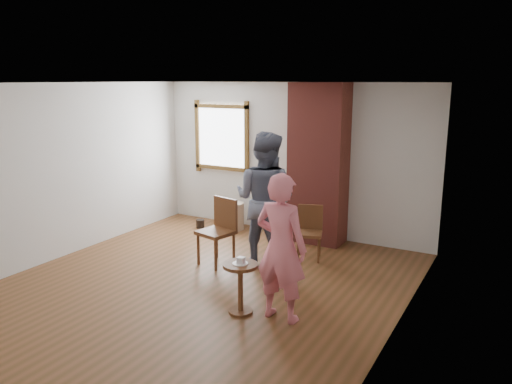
{
  "coord_description": "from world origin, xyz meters",
  "views": [
    {
      "loc": [
        3.59,
        -4.96,
        2.64
      ],
      "look_at": [
        0.39,
        0.8,
        1.15
      ],
      "focal_mm": 35.0,
      "sensor_mm": 36.0,
      "label": 1
    }
  ],
  "objects_px": {
    "dining_chair_right": "(310,229)",
    "side_table": "(240,280)",
    "person_pink": "(281,248)",
    "stoneware_crock": "(234,216)",
    "dining_chair_left": "(220,227)",
    "man": "(265,199)"
  },
  "relations": [
    {
      "from": "stoneware_crock",
      "to": "dining_chair_left",
      "type": "relative_size",
      "value": 0.51
    },
    {
      "from": "side_table",
      "to": "dining_chair_left",
      "type": "bearing_deg",
      "value": 131.3
    },
    {
      "from": "dining_chair_right",
      "to": "side_table",
      "type": "relative_size",
      "value": 1.33
    },
    {
      "from": "dining_chair_right",
      "to": "side_table",
      "type": "xyz_separation_m",
      "value": [
        0.03,
        -2.08,
        -0.05
      ]
    },
    {
      "from": "dining_chair_left",
      "to": "side_table",
      "type": "height_order",
      "value": "dining_chair_left"
    },
    {
      "from": "dining_chair_left",
      "to": "stoneware_crock",
      "type": "bearing_deg",
      "value": 127.84
    },
    {
      "from": "stoneware_crock",
      "to": "dining_chair_right",
      "type": "xyz_separation_m",
      "value": [
        1.78,
        -0.7,
        0.21
      ]
    },
    {
      "from": "side_table",
      "to": "person_pink",
      "type": "height_order",
      "value": "person_pink"
    },
    {
      "from": "stoneware_crock",
      "to": "dining_chair_right",
      "type": "distance_m",
      "value": 1.92
    },
    {
      "from": "stoneware_crock",
      "to": "dining_chair_left",
      "type": "bearing_deg",
      "value": -65.07
    },
    {
      "from": "dining_chair_right",
      "to": "person_pink",
      "type": "relative_size",
      "value": 0.48
    },
    {
      "from": "man",
      "to": "side_table",
      "type": "bearing_deg",
      "value": 107.65
    },
    {
      "from": "stoneware_crock",
      "to": "man",
      "type": "bearing_deg",
      "value": -43.88
    },
    {
      "from": "man",
      "to": "person_pink",
      "type": "xyz_separation_m",
      "value": [
        0.96,
        -1.42,
        -0.13
      ]
    },
    {
      "from": "dining_chair_right",
      "to": "man",
      "type": "xyz_separation_m",
      "value": [
        -0.47,
        -0.56,
        0.52
      ]
    },
    {
      "from": "man",
      "to": "person_pink",
      "type": "relative_size",
      "value": 1.16
    },
    {
      "from": "stoneware_crock",
      "to": "person_pink",
      "type": "distance_m",
      "value": 3.56
    },
    {
      "from": "man",
      "to": "dining_chair_left",
      "type": "bearing_deg",
      "value": 25.0
    },
    {
      "from": "man",
      "to": "person_pink",
      "type": "distance_m",
      "value": 1.72
    },
    {
      "from": "dining_chair_right",
      "to": "dining_chair_left",
      "type": "bearing_deg",
      "value": -160.72
    },
    {
      "from": "side_table",
      "to": "person_pink",
      "type": "bearing_deg",
      "value": 12.68
    },
    {
      "from": "dining_chair_right",
      "to": "person_pink",
      "type": "distance_m",
      "value": 2.08
    }
  ]
}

